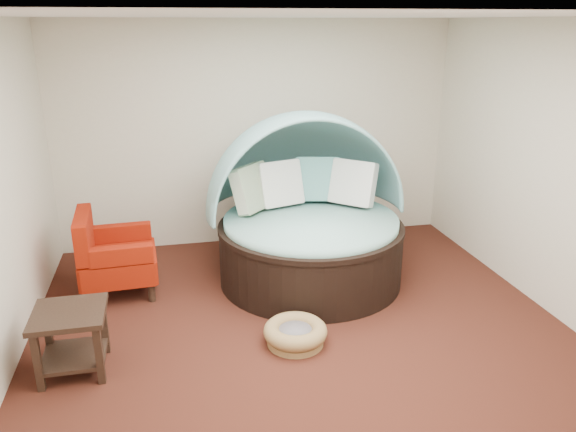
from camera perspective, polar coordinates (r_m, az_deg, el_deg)
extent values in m
plane|color=#451E13|center=(5.36, 1.60, -11.78)|extent=(5.00, 5.00, 0.00)
plane|color=beige|center=(7.18, -3.14, 8.24)|extent=(5.00, 0.00, 5.00)
plane|color=beige|center=(2.64, 15.37, -12.60)|extent=(5.00, 0.00, 5.00)
plane|color=beige|center=(5.91, 26.05, 3.91)|extent=(0.00, 5.00, 5.00)
plane|color=white|center=(4.60, 1.94, 19.68)|extent=(5.00, 5.00, 0.00)
cylinder|color=black|center=(6.26, 2.29, -3.91)|extent=(2.08, 2.08, 0.61)
cylinder|color=black|center=(6.14, 2.33, -1.08)|extent=(2.10, 2.10, 0.06)
cylinder|color=#9DD9CE|center=(6.12, 2.33, -0.69)|extent=(1.96, 1.96, 0.13)
cube|color=#325A39|center=(6.21, -3.72, 2.84)|extent=(0.56, 0.57, 0.54)
cube|color=white|center=(6.38, -0.83, 3.30)|extent=(0.58, 0.43, 0.54)
cube|color=#62ABA9|center=(6.57, 3.01, 3.76)|extent=(0.57, 0.40, 0.54)
cube|color=white|center=(6.45, 6.62, 3.36)|extent=(0.57, 0.56, 0.54)
cylinder|color=olive|center=(5.19, 0.74, -12.54)|extent=(0.61, 0.61, 0.06)
torus|color=olive|center=(5.14, 0.75, -11.61)|extent=(0.69, 0.69, 0.15)
cylinder|color=slate|center=(5.15, 0.75, -11.80)|extent=(0.41, 0.41, 0.09)
cylinder|color=black|center=(6.08, -19.60, -8.05)|extent=(0.08, 0.08, 0.19)
cylinder|color=black|center=(6.64, -19.27, -5.64)|extent=(0.08, 0.08, 0.19)
cylinder|color=black|center=(6.04, -13.67, -7.58)|extent=(0.08, 0.08, 0.19)
cylinder|color=black|center=(6.61, -13.87, -5.20)|extent=(0.08, 0.08, 0.19)
cube|color=maroon|center=(6.24, -16.80, -4.68)|extent=(0.82, 0.82, 0.27)
cube|color=maroon|center=(6.13, -20.03, -1.79)|extent=(0.18, 0.79, 0.46)
cube|color=maroon|center=(5.84, -16.56, -3.86)|extent=(0.63, 0.15, 0.19)
cube|color=maroon|center=(6.46, -16.50, -1.62)|extent=(0.63, 0.15, 0.19)
cube|color=black|center=(4.92, -21.40, -9.24)|extent=(0.57, 0.57, 0.05)
cube|color=black|center=(5.11, -20.86, -13.10)|extent=(0.50, 0.50, 0.03)
cube|color=black|center=(4.90, -24.09, -13.44)|extent=(0.06, 0.06, 0.50)
cube|color=black|center=(5.29, -23.18, -10.82)|extent=(0.06, 0.06, 0.50)
cube|color=black|center=(4.82, -18.63, -13.27)|extent=(0.06, 0.06, 0.50)
cube|color=black|center=(5.21, -18.17, -10.61)|extent=(0.06, 0.06, 0.50)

